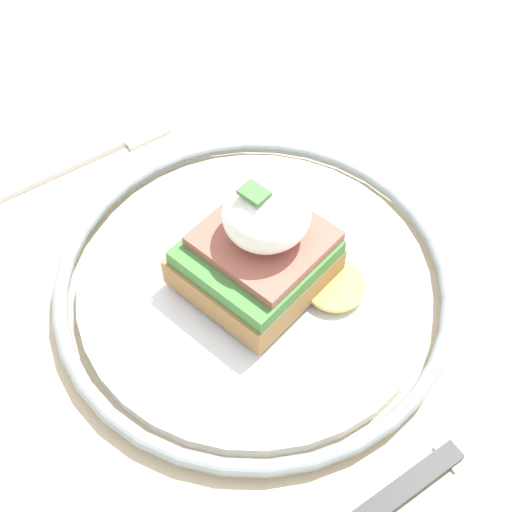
% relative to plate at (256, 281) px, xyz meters
% --- Properties ---
extents(dining_table, '(1.13, 0.67, 0.76)m').
position_rel_plate_xyz_m(dining_table, '(0.03, -0.00, -0.13)').
color(dining_table, '#C6B28E').
rests_on(dining_table, ground_plane).
extents(plate, '(0.26, 0.26, 0.02)m').
position_rel_plate_xyz_m(plate, '(0.00, 0.00, 0.00)').
color(plate, silver).
rests_on(plate, dining_table).
extents(sandwich, '(0.10, 0.09, 0.08)m').
position_rel_plate_xyz_m(sandwich, '(0.00, 0.00, 0.04)').
color(sandwich, '#9E703D').
rests_on(sandwich, plate).
extents(fork, '(0.05, 0.14, 0.00)m').
position_rel_plate_xyz_m(fork, '(-0.17, 0.01, -0.01)').
color(fork, silver).
rests_on(fork, dining_table).
extents(knife, '(0.06, 0.17, 0.01)m').
position_rel_plate_xyz_m(knife, '(0.16, -0.01, -0.01)').
color(knife, '#2D2D2D').
rests_on(knife, dining_table).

